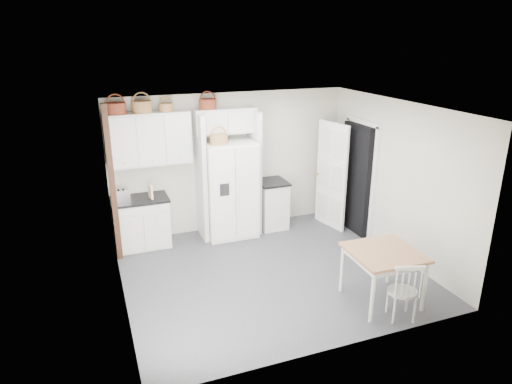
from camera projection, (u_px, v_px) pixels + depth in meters
name	position (u px, v px, depth m)	size (l,w,h in m)	color
floor	(271.00, 272.00, 7.27)	(4.50, 4.50, 0.00)	#323337
ceiling	(273.00, 108.00, 6.41)	(4.50, 4.50, 0.00)	white
wall_back	(231.00, 162.00, 8.61)	(4.50, 4.50, 0.00)	#B5B2AB
wall_left	(116.00, 215.00, 6.09)	(4.00, 4.00, 0.00)	#B5B2AB
wall_right	(396.00, 179.00, 7.59)	(4.00, 4.00, 0.00)	#B5B2AB
refrigerator	(229.00, 189.00, 8.37)	(0.92, 0.74, 1.78)	white
base_cab_left	(141.00, 223.00, 8.03)	(0.93, 0.59, 0.86)	silver
base_cab_right	(271.00, 205.00, 8.86)	(0.51, 0.61, 0.89)	silver
dining_table	(382.00, 276.00, 6.37)	(0.93, 0.93, 0.77)	brown
windsor_chair	(402.00, 291.00, 5.97)	(0.39, 0.35, 0.79)	silver
counter_left	(139.00, 199.00, 7.89)	(0.97, 0.63, 0.04)	black
counter_right	(272.00, 182.00, 8.71)	(0.55, 0.65, 0.04)	black
toaster	(121.00, 195.00, 7.76)	(0.27, 0.15, 0.18)	silver
cookbook_red	(151.00, 192.00, 7.84)	(0.03, 0.15, 0.22)	maroon
cookbook_cream	(151.00, 192.00, 7.83)	(0.03, 0.16, 0.24)	beige
basket_upper_a	(116.00, 108.00, 7.41)	(0.32, 0.32, 0.18)	#521C16
basket_upper_b	(142.00, 107.00, 7.55)	(0.33, 0.33, 0.19)	brown
basket_upper_c	(166.00, 107.00, 7.69)	(0.24, 0.24, 0.14)	brown
basket_bridge_a	(208.00, 104.00, 7.93)	(0.30, 0.30, 0.17)	#521C16
basket_fridge_a	(219.00, 139.00, 7.90)	(0.31, 0.31, 0.17)	brown
upper_cabinet	(149.00, 139.00, 7.76)	(1.40, 0.34, 0.90)	silver
bridge_cabinet	(225.00, 121.00, 8.14)	(1.12, 0.34, 0.45)	silver
fridge_panel_left	(201.00, 178.00, 8.17)	(0.08, 0.60, 2.30)	silver
fridge_panel_right	(254.00, 172.00, 8.51)	(0.08, 0.60, 2.30)	silver
trim_post	(112.00, 185.00, 7.30)	(0.09, 0.09, 2.60)	#351E10
doorway_void	(357.00, 179.00, 8.54)	(0.18, 0.85, 2.05)	black
door_slab	(331.00, 176.00, 8.71)	(0.80, 0.04, 2.05)	white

